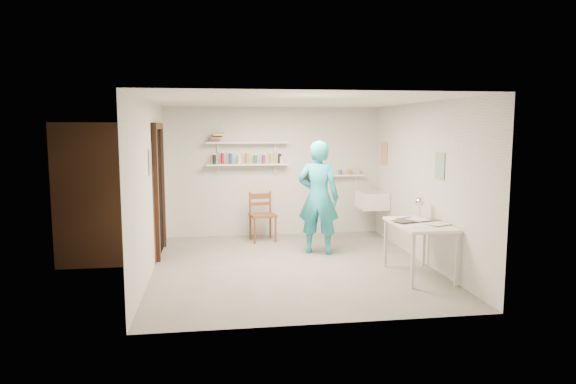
{
  "coord_description": "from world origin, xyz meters",
  "views": [
    {
      "loc": [
        -1.13,
        -7.26,
        2.05
      ],
      "look_at": [
        0.0,
        0.4,
        1.05
      ],
      "focal_mm": 32.0,
      "sensor_mm": 36.0,
      "label": 1
    }
  ],
  "objects": [
    {
      "name": "ledge_pots",
      "position": [
        1.35,
        2.17,
        1.18
      ],
      "size": [
        0.48,
        0.07,
        0.09
      ],
      "color": "silver",
      "rests_on": "ledge_shelf"
    },
    {
      "name": "door_jamb_near",
      "position": [
        -1.97,
        0.55,
        1.0
      ],
      "size": [
        0.06,
        0.1,
        2.0
      ],
      "primitive_type": "cube",
      "color": "brown",
      "rests_on": "ground"
    },
    {
      "name": "man",
      "position": [
        0.54,
        0.72,
        0.91
      ],
      "size": [
        0.78,
        0.66,
        1.82
      ],
      "primitive_type": "imported",
      "rotation": [
        0.0,
        0.0,
        2.75
      ],
      "color": "teal",
      "rests_on": "ground"
    },
    {
      "name": "belfast_sink",
      "position": [
        1.75,
        1.7,
        0.7
      ],
      "size": [
        0.48,
        0.6,
        0.3
      ],
      "primitive_type": "cube",
      "color": "white",
      "rests_on": "wall_right"
    },
    {
      "name": "wall_clock",
      "position": [
        0.46,
        0.92,
        1.22
      ],
      "size": [
        0.32,
        0.16,
        0.33
      ],
      "primitive_type": "cylinder",
      "rotation": [
        1.57,
        0.0,
        -0.39
      ],
      "color": "#C6B187",
      "rests_on": "man"
    },
    {
      "name": "ledge_shelf",
      "position": [
        1.35,
        2.17,
        1.12
      ],
      "size": [
        0.7,
        0.14,
        0.03
      ],
      "primitive_type": "cube",
      "color": "white",
      "rests_on": "wall_back"
    },
    {
      "name": "poster_right_b",
      "position": [
        1.99,
        -0.55,
        1.5
      ],
      "size": [
        0.01,
        0.3,
        0.38
      ],
      "primitive_type": "cube",
      "color": "#3F724C",
      "rests_on": "wall_right"
    },
    {
      "name": "wall_front",
      "position": [
        0.0,
        -2.26,
        1.2
      ],
      "size": [
        4.0,
        0.02,
        2.4
      ],
      "primitive_type": "cube",
      "color": "silver",
      "rests_on": "ground"
    },
    {
      "name": "ceiling",
      "position": [
        0.0,
        0.0,
        2.41
      ],
      "size": [
        4.0,
        4.5,
        0.02
      ],
      "primitive_type": "cube",
      "color": "silver",
      "rests_on": "wall_back"
    },
    {
      "name": "shelf_upper",
      "position": [
        -0.5,
        2.13,
        1.75
      ],
      "size": [
        1.5,
        0.22,
        0.03
      ],
      "primitive_type": "cube",
      "color": "white",
      "rests_on": "wall_back"
    },
    {
      "name": "corridor_box",
      "position": [
        -2.7,
        1.05,
        1.05
      ],
      "size": [
        1.4,
        1.5,
        2.1
      ],
      "primitive_type": "cube",
      "color": "brown",
      "rests_on": "ground"
    },
    {
      "name": "wall_left",
      "position": [
        -2.01,
        0.0,
        1.2
      ],
      "size": [
        0.02,
        4.5,
        2.4
      ],
      "primitive_type": "cube",
      "color": "silver",
      "rests_on": "ground"
    },
    {
      "name": "book_stack",
      "position": [
        -1.05,
        2.13,
        1.85
      ],
      "size": [
        0.28,
        0.14,
        0.17
      ],
      "color": "red",
      "rests_on": "shelf_upper"
    },
    {
      "name": "shelf_lower",
      "position": [
        -0.5,
        2.13,
        1.35
      ],
      "size": [
        1.5,
        0.22,
        0.03
      ],
      "primitive_type": "cube",
      "color": "white",
      "rests_on": "wall_back"
    },
    {
      "name": "desk_lamp",
      "position": [
        1.82,
        -0.31,
        0.96
      ],
      "size": [
        0.14,
        0.14,
        0.14
      ],
      "primitive_type": "sphere",
      "color": "silver",
      "rests_on": "work_table"
    },
    {
      "name": "floor",
      "position": [
        0.0,
        0.0,
        -0.01
      ],
      "size": [
        4.0,
        4.5,
        0.02
      ],
      "primitive_type": "cube",
      "color": "slate",
      "rests_on": "ground"
    },
    {
      "name": "wooden_chair",
      "position": [
        -0.26,
        1.73,
        0.47
      ],
      "size": [
        0.49,
        0.48,
        0.94
      ],
      "primitive_type": "cube",
      "rotation": [
        0.0,
        0.0,
        0.15
      ],
      "color": "brown",
      "rests_on": "ground"
    },
    {
      "name": "door_jamb_far",
      "position": [
        -1.97,
        1.55,
        1.0
      ],
      "size": [
        0.06,
        0.1,
        2.0
      ],
      "primitive_type": "cube",
      "color": "brown",
      "rests_on": "ground"
    },
    {
      "name": "wall_back",
      "position": [
        0.0,
        2.26,
        1.2
      ],
      "size": [
        4.0,
        0.02,
        2.4
      ],
      "primitive_type": "cube",
      "color": "silver",
      "rests_on": "ground"
    },
    {
      "name": "doorway_recess",
      "position": [
        -1.99,
        1.05,
        1.0
      ],
      "size": [
        0.02,
        0.9,
        2.0
      ],
      "primitive_type": "cube",
      "color": "black",
      "rests_on": "wall_left"
    },
    {
      "name": "work_table",
      "position": [
        1.64,
        -0.75,
        0.37
      ],
      "size": [
        0.67,
        1.11,
        0.74
      ],
      "primitive_type": "cube",
      "color": "white",
      "rests_on": "ground"
    },
    {
      "name": "door_lintel",
      "position": [
        -1.97,
        1.05,
        2.05
      ],
      "size": [
        0.06,
        1.05,
        0.1
      ],
      "primitive_type": "cube",
      "color": "brown",
      "rests_on": "wall_left"
    },
    {
      "name": "wall_right",
      "position": [
        2.01,
        0.0,
        1.2
      ],
      "size": [
        0.02,
        4.5,
        2.4
      ],
      "primitive_type": "cube",
      "color": "silver",
      "rests_on": "ground"
    },
    {
      "name": "poster_right_a",
      "position": [
        1.99,
        1.8,
        1.55
      ],
      "size": [
        0.01,
        0.34,
        0.42
      ],
      "primitive_type": "cube",
      "color": "#995933",
      "rests_on": "wall_right"
    },
    {
      "name": "papers",
      "position": [
        1.64,
        -0.75,
        0.76
      ],
      "size": [
        0.3,
        0.22,
        0.03
      ],
      "color": "silver",
      "rests_on": "work_table"
    },
    {
      "name": "spray_cans",
      "position": [
        -0.5,
        2.13,
        1.45
      ],
      "size": [
        1.31,
        0.06,
        0.17
      ],
      "color": "black",
      "rests_on": "shelf_lower"
    },
    {
      "name": "poster_left",
      "position": [
        -1.99,
        0.05,
        1.55
      ],
      "size": [
        0.01,
        0.28,
        0.36
      ],
      "primitive_type": "cube",
      "color": "#334C7F",
      "rests_on": "wall_left"
    }
  ]
}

